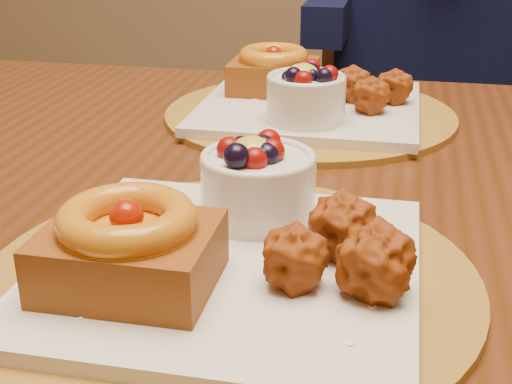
% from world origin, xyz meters
% --- Properties ---
extents(dining_table, '(1.60, 0.90, 0.76)m').
position_xyz_m(dining_table, '(-0.04, -0.13, 0.68)').
color(dining_table, '#3E1F0B').
rests_on(dining_table, ground).
extents(place_setting_near, '(0.38, 0.38, 0.09)m').
position_xyz_m(place_setting_near, '(-0.05, -0.34, 0.78)').
color(place_setting_near, brown).
rests_on(place_setting_near, dining_table).
extents(place_setting_far, '(0.38, 0.38, 0.09)m').
position_xyz_m(place_setting_far, '(-0.05, 0.08, 0.78)').
color(place_setting_far, brown).
rests_on(place_setting_far, dining_table).
extents(chair_far, '(0.58, 0.58, 0.95)m').
position_xyz_m(chair_far, '(0.05, 0.81, 0.53)').
color(chair_far, black).
rests_on(chair_far, ground).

